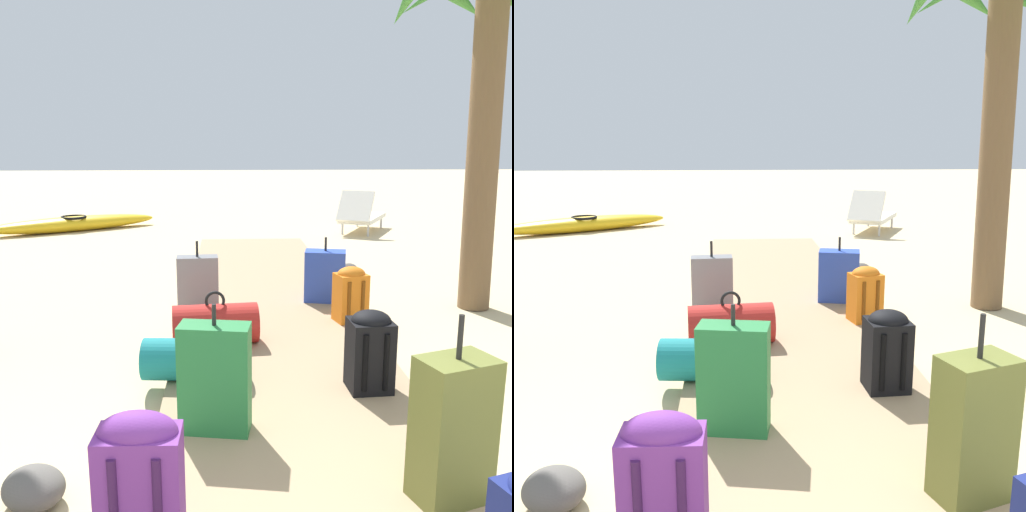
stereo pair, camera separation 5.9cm
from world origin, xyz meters
The scene contains 16 objects.
ground_plane centered at (0.00, 3.28, 0.00)m, with size 60.00×60.00×0.00m, color #D1BA8C.
boardwalk centered at (0.00, 4.10, 0.04)m, with size 1.66×8.20×0.08m, color tan.
suitcase_grey centered at (-0.69, 4.15, 0.35)m, with size 0.40×0.21×0.69m.
duffel_bag_teal centered at (-0.65, 2.62, 0.23)m, with size 0.70×0.34×0.40m.
suitcase_olive centered at (0.59, 1.27, 0.42)m, with size 0.38×0.31×0.88m.
duffel_bag_red centered at (-0.51, 3.31, 0.24)m, with size 0.71×0.39×0.44m.
backpack_purple centered at (-0.76, 1.00, 0.40)m, with size 0.33×0.22×0.60m.
backpack_black centered at (0.51, 2.41, 0.36)m, with size 0.29×0.28×0.54m.
suitcase_blue centered at (0.58, 4.48, 0.34)m, with size 0.45×0.32×0.66m.
suitcase_green centered at (-0.49, 1.94, 0.39)m, with size 0.42×0.25×0.74m.
backpack_orange centered at (0.70, 3.81, 0.35)m, with size 0.31×0.28×0.51m.
palm_tree_far_right centered at (2.10, 4.42, 2.80)m, with size 2.16×2.23×3.67m.
lounge_chair centered at (2.13, 9.29, 0.33)m, with size 1.23×1.62×0.81m.
kayak centered at (-3.35, 9.72, 0.14)m, with size 3.06×2.11×0.29m.
rock_right_far centered at (1.14, 5.82, 0.09)m, with size 0.23×0.17×0.17m, color #5B5651.
rock_left_far centered at (-1.33, 1.43, 0.09)m, with size 0.31×0.28×0.18m, color #5B5651.
Camera 2 is at (-0.47, -0.92, 1.68)m, focal length 38.51 mm.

